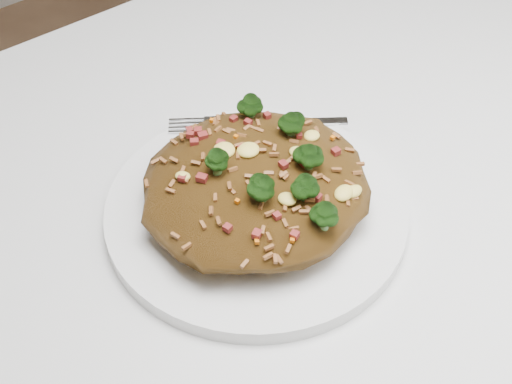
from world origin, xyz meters
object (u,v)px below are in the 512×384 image
dining_table (222,366)px  plate (256,211)px  fried_rice (257,178)px  fork (267,123)px

dining_table → plate: (0.08, 0.05, 0.10)m
plate → fried_rice: fried_rice is taller
dining_table → plate: 0.13m
fried_rice → dining_table: bearing=-147.5°
plate → fried_rice: size_ratio=1.33×
fried_rice → fork: 0.10m
dining_table → plate: bearing=33.0°
plate → dining_table: bearing=-147.0°
plate → fork: 0.10m
plate → fried_rice: (0.00, -0.00, 0.04)m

